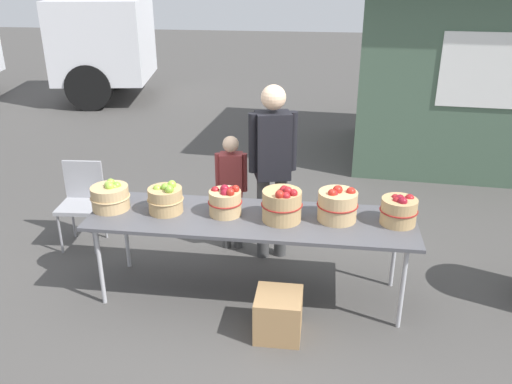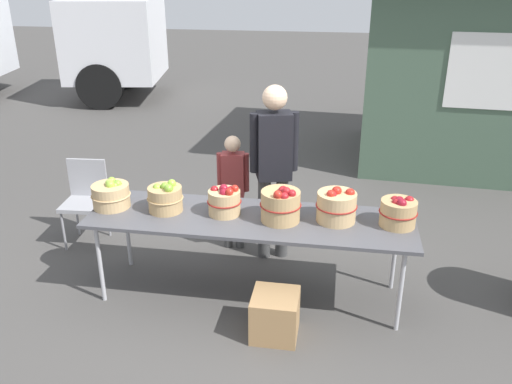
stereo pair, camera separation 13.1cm
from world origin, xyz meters
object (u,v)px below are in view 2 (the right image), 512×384
(apple_basket_red_0, at_px, (225,201))
(folding_chair, at_px, (86,195))
(market_table, at_px, (250,221))
(apple_basket_red_2, at_px, (337,206))
(vendor_adult, at_px, (274,160))
(apple_basket_red_1, at_px, (281,205))
(apple_basket_green_1, at_px, (165,198))
(apple_basket_green_0, at_px, (111,195))
(produce_crate, at_px, (275,315))
(apple_basket_red_3, at_px, (398,212))
(child_customer, at_px, (233,184))

(apple_basket_red_0, relative_size, folding_chair, 0.33)
(market_table, height_order, apple_basket_red_2, apple_basket_red_2)
(apple_basket_red_2, distance_m, folding_chair, 2.65)
(apple_basket_red_2, xyz_separation_m, vendor_adult, (-0.60, 0.65, 0.12))
(apple_basket_red_1, relative_size, vendor_adult, 0.20)
(vendor_adult, bearing_deg, market_table, 65.17)
(apple_basket_green_1, distance_m, apple_basket_red_0, 0.51)
(apple_basket_green_1, relative_size, apple_basket_red_1, 0.91)
(apple_basket_green_0, distance_m, apple_basket_green_1, 0.48)
(apple_basket_green_0, height_order, vendor_adult, vendor_adult)
(apple_basket_red_1, relative_size, produce_crate, 0.95)
(apple_basket_green_1, relative_size, apple_basket_red_2, 0.91)
(apple_basket_red_3, relative_size, produce_crate, 0.86)
(apple_basket_red_3, bearing_deg, produce_crate, -148.03)
(apple_basket_green_0, relative_size, produce_crate, 0.94)
(apple_basket_red_0, distance_m, apple_basket_red_3, 1.41)
(apple_basket_red_3, xyz_separation_m, vendor_adult, (-1.09, 0.66, 0.14))
(apple_basket_red_3, xyz_separation_m, produce_crate, (-0.90, -0.56, -0.69))
(apple_basket_red_2, height_order, vendor_adult, vendor_adult)
(apple_basket_green_0, relative_size, vendor_adult, 0.20)
(apple_basket_red_3, distance_m, child_customer, 1.69)
(apple_basket_red_3, height_order, vendor_adult, vendor_adult)
(produce_crate, bearing_deg, folding_chair, 149.81)
(produce_crate, bearing_deg, apple_basket_red_0, 132.81)
(apple_basket_red_3, bearing_deg, folding_chair, 167.49)
(apple_basket_green_1, xyz_separation_m, produce_crate, (1.01, -0.53, -0.69))
(market_table, distance_m, apple_basket_red_1, 0.31)
(market_table, height_order, apple_basket_red_0, apple_basket_red_0)
(folding_chair, bearing_deg, market_table, -25.56)
(market_table, distance_m, produce_crate, 0.80)
(market_table, height_order, produce_crate, market_table)
(market_table, xyz_separation_m, child_customer, (-0.31, 0.81, -0.02))
(apple_basket_red_0, relative_size, apple_basket_red_1, 0.85)
(market_table, xyz_separation_m, apple_basket_red_0, (-0.22, 0.03, 0.16))
(vendor_adult, distance_m, child_customer, 0.53)
(apple_basket_green_0, xyz_separation_m, apple_basket_red_1, (1.47, -0.03, 0.03))
(produce_crate, bearing_deg, market_table, 118.93)
(market_table, distance_m, apple_basket_green_1, 0.74)
(apple_basket_green_0, xyz_separation_m, apple_basket_red_0, (0.99, 0.02, 0.01))
(apple_basket_red_3, bearing_deg, vendor_adult, 148.88)
(apple_basket_green_0, bearing_deg, apple_basket_red_2, 1.23)
(apple_basket_green_1, distance_m, apple_basket_red_1, 0.98)
(apple_basket_red_2, bearing_deg, apple_basket_red_0, -178.61)
(market_table, height_order, apple_basket_red_1, apple_basket_red_1)
(apple_basket_green_1, distance_m, vendor_adult, 1.09)
(market_table, height_order, apple_basket_red_3, apple_basket_red_3)
(apple_basket_green_0, relative_size, apple_basket_red_1, 0.99)
(apple_basket_green_1, height_order, produce_crate, apple_basket_green_1)
(apple_basket_green_1, relative_size, vendor_adult, 0.18)
(apple_basket_green_0, distance_m, produce_crate, 1.73)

